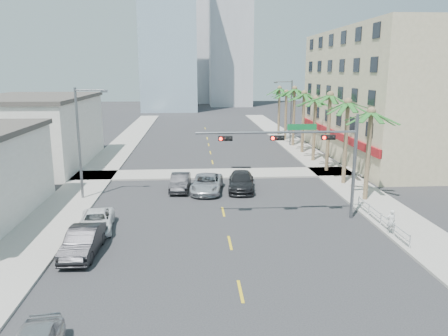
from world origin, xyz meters
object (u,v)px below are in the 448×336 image
(car_parked_far, at_px, (96,221))
(car_lane_center, at_px, (207,183))
(car_lane_right, at_px, (241,181))
(pedestrian, at_px, (391,221))
(car_lane_left, at_px, (180,182))
(car_parked_mid, at_px, (83,242))
(traffic_signal_mast, at_px, (310,149))

(car_parked_far, relative_size, car_lane_center, 0.85)
(car_lane_right, distance_m, pedestrian, 14.13)
(car_lane_center, bearing_deg, pedestrian, -36.39)
(car_lane_right, bearing_deg, car_lane_left, -176.27)
(car_lane_right, bearing_deg, pedestrian, -47.71)
(car_lane_right, bearing_deg, car_parked_mid, -122.31)
(car_parked_far, xyz_separation_m, car_lane_center, (7.54, 8.84, 0.11))
(car_parked_mid, height_order, car_lane_left, car_parked_mid)
(car_parked_mid, relative_size, car_lane_center, 0.87)
(traffic_signal_mast, bearing_deg, car_lane_left, 137.87)
(traffic_signal_mast, bearing_deg, car_lane_center, 131.91)
(car_parked_mid, height_order, pedestrian, pedestrian)
(car_parked_mid, height_order, car_lane_right, car_lane_right)
(car_parked_mid, bearing_deg, car_parked_far, 93.06)
(pedestrian, bearing_deg, car_parked_far, -5.81)
(car_lane_center, distance_m, pedestrian, 15.80)
(traffic_signal_mast, xyz_separation_m, pedestrian, (4.52, -3.42, -4.14))
(car_lane_center, relative_size, car_lane_right, 1.00)
(car_parked_far, bearing_deg, car_lane_right, 35.37)
(car_lane_right, bearing_deg, traffic_signal_mast, -58.42)
(traffic_signal_mast, distance_m, pedestrian, 7.01)
(car_parked_mid, height_order, car_parked_far, car_parked_mid)
(car_parked_mid, relative_size, car_parked_far, 1.03)
(car_parked_mid, bearing_deg, car_lane_left, 70.69)
(car_parked_mid, relative_size, pedestrian, 3.04)
(car_parked_far, height_order, car_lane_left, car_lane_left)
(traffic_signal_mast, bearing_deg, car_parked_far, -175.04)
(car_parked_mid, bearing_deg, traffic_signal_mast, 21.33)
(traffic_signal_mast, distance_m, car_lane_right, 9.85)
(car_lane_left, height_order, pedestrian, pedestrian)
(car_lane_center, distance_m, car_lane_right, 3.06)
(car_lane_center, xyz_separation_m, pedestrian, (11.33, -11.01, 0.17))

